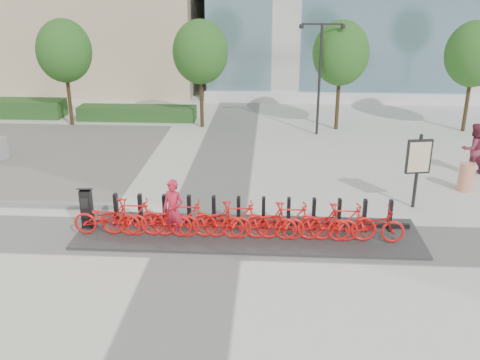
# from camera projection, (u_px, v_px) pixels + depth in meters

# --- Properties ---
(ground) EXTENTS (120.00, 120.00, 0.00)m
(ground) POSITION_uv_depth(u_px,v_px,m) (201.00, 238.00, 14.87)
(ground) COLOR silver
(hedge_b) EXTENTS (6.00, 1.20, 0.70)m
(hedge_b) POSITION_uv_depth(u_px,v_px,m) (137.00, 113.00, 27.37)
(hedge_b) COLOR #204A1C
(hedge_b) RESTS_ON ground
(tree_0) EXTENTS (2.60, 2.60, 5.10)m
(tree_0) POSITION_uv_depth(u_px,v_px,m) (64.00, 51.00, 25.28)
(tree_0) COLOR #4D381E
(tree_0) RESTS_ON ground
(tree_1) EXTENTS (2.60, 2.60, 5.10)m
(tree_1) POSITION_uv_depth(u_px,v_px,m) (200.00, 52.00, 24.91)
(tree_1) COLOR #4D381E
(tree_1) RESTS_ON ground
(tree_2) EXTENTS (2.60, 2.60, 5.10)m
(tree_2) POSITION_uv_depth(u_px,v_px,m) (341.00, 53.00, 24.54)
(tree_2) COLOR #4D381E
(tree_2) RESTS_ON ground
(tree_3) EXTENTS (2.60, 2.60, 5.10)m
(tree_3) POSITION_uv_depth(u_px,v_px,m) (474.00, 54.00, 24.20)
(tree_3) COLOR #4D381E
(tree_3) RESTS_ON ground
(streetlamp) EXTENTS (2.00, 0.20, 5.00)m
(streetlamp) POSITION_uv_depth(u_px,v_px,m) (320.00, 66.00, 23.82)
(streetlamp) COLOR black
(streetlamp) RESTS_ON ground
(dock_pad) EXTENTS (9.60, 2.40, 0.08)m
(dock_pad) POSITION_uv_depth(u_px,v_px,m) (248.00, 234.00, 15.07)
(dock_pad) COLOR #333334
(dock_pad) RESTS_ON ground
(dock_rail_posts) EXTENTS (8.02, 0.50, 0.85)m
(dock_rail_posts) POSITION_uv_depth(u_px,v_px,m) (251.00, 212.00, 15.34)
(dock_rail_posts) COLOR black
(dock_rail_posts) RESTS_ON dock_pad
(bike_0) EXTENTS (1.87, 0.65, 0.98)m
(bike_0) POSITION_uv_depth(u_px,v_px,m) (107.00, 218.00, 14.77)
(bike_0) COLOR red
(bike_0) RESTS_ON dock_pad
(bike_1) EXTENTS (1.82, 0.51, 1.09)m
(bike_1) POSITION_uv_depth(u_px,v_px,m) (132.00, 217.00, 14.71)
(bike_1) COLOR red
(bike_1) RESTS_ON dock_pad
(bike_2) EXTENTS (1.87, 0.65, 0.98)m
(bike_2) POSITION_uv_depth(u_px,v_px,m) (158.00, 219.00, 14.69)
(bike_2) COLOR red
(bike_2) RESTS_ON dock_pad
(bike_3) EXTENTS (1.82, 0.51, 1.09)m
(bike_3) POSITION_uv_depth(u_px,v_px,m) (184.00, 218.00, 14.63)
(bike_3) COLOR red
(bike_3) RESTS_ON dock_pad
(bike_4) EXTENTS (1.87, 0.65, 0.98)m
(bike_4) POSITION_uv_depth(u_px,v_px,m) (210.00, 221.00, 14.61)
(bike_4) COLOR red
(bike_4) RESTS_ON dock_pad
(bike_5) EXTENTS (1.82, 0.51, 1.09)m
(bike_5) POSITION_uv_depth(u_px,v_px,m) (237.00, 220.00, 14.55)
(bike_5) COLOR red
(bike_5) RESTS_ON dock_pad
(bike_6) EXTENTS (1.87, 0.65, 0.98)m
(bike_6) POSITION_uv_depth(u_px,v_px,m) (263.00, 222.00, 14.53)
(bike_6) COLOR red
(bike_6) RESTS_ON dock_pad
(bike_7) EXTENTS (1.82, 0.51, 1.09)m
(bike_7) POSITION_uv_depth(u_px,v_px,m) (289.00, 221.00, 14.47)
(bike_7) COLOR red
(bike_7) RESTS_ON dock_pad
(bike_8) EXTENTS (1.87, 0.65, 0.98)m
(bike_8) POSITION_uv_depth(u_px,v_px,m) (316.00, 224.00, 14.44)
(bike_8) COLOR red
(bike_8) RESTS_ON dock_pad
(bike_9) EXTENTS (1.82, 0.51, 1.09)m
(bike_9) POSITION_uv_depth(u_px,v_px,m) (343.00, 222.00, 14.38)
(bike_9) COLOR red
(bike_9) RESTS_ON dock_pad
(bike_10) EXTENTS (1.87, 0.65, 0.98)m
(bike_10) POSITION_uv_depth(u_px,v_px,m) (370.00, 225.00, 14.36)
(bike_10) COLOR red
(bike_10) RESTS_ON dock_pad
(kiosk) EXTENTS (0.40, 0.35, 1.24)m
(kiosk) POSITION_uv_depth(u_px,v_px,m) (87.00, 208.00, 15.20)
(kiosk) COLOR black
(kiosk) RESTS_ON dock_pad
(worker_red) EXTENTS (0.73, 0.60, 1.71)m
(worker_red) POSITION_uv_depth(u_px,v_px,m) (173.00, 210.00, 14.60)
(worker_red) COLOR red
(worker_red) RESTS_ON ground
(pedestrian) EXTENTS (1.11, 0.98, 1.91)m
(pedestrian) POSITION_uv_depth(u_px,v_px,m) (473.00, 149.00, 19.54)
(pedestrian) COLOR maroon
(pedestrian) RESTS_ON ground
(construction_barrel) EXTENTS (0.65, 0.65, 0.96)m
(construction_barrel) POSITION_uv_depth(u_px,v_px,m) (466.00, 177.00, 18.09)
(construction_barrel) COLOR #DC4509
(construction_barrel) RESTS_ON ground
(map_sign) EXTENTS (0.79, 0.25, 2.38)m
(map_sign) POSITION_uv_depth(u_px,v_px,m) (418.00, 160.00, 16.38)
(map_sign) COLOR black
(map_sign) RESTS_ON ground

